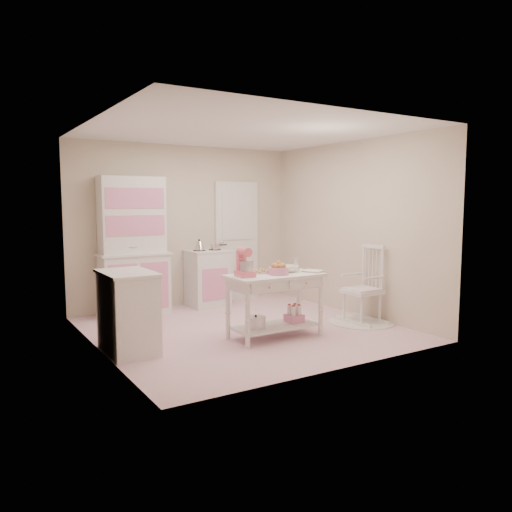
{
  "coord_description": "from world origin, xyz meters",
  "views": [
    {
      "loc": [
        -3.3,
        -5.64,
        1.69
      ],
      "look_at": [
        0.16,
        -0.05,
        0.98
      ],
      "focal_mm": 35.0,
      "sensor_mm": 36.0,
      "label": 1
    }
  ],
  "objects_px": {
    "rocking_chair": "(362,284)",
    "stand_mixer": "(245,263)",
    "hutch": "(134,246)",
    "stove": "(207,278)",
    "bread_basket": "(279,271)",
    "base_cabinet": "(128,312)",
    "work_table": "(275,306)"
  },
  "relations": [
    {
      "from": "rocking_chair",
      "to": "stand_mixer",
      "type": "height_order",
      "value": "stand_mixer"
    },
    {
      "from": "hutch",
      "to": "stove",
      "type": "xyz_separation_m",
      "value": [
        1.2,
        -0.05,
        -0.58
      ]
    },
    {
      "from": "stand_mixer",
      "to": "bread_basket",
      "type": "bearing_deg",
      "value": -4.97
    },
    {
      "from": "hutch",
      "to": "stove",
      "type": "height_order",
      "value": "hutch"
    },
    {
      "from": "rocking_chair",
      "to": "stand_mixer",
      "type": "xyz_separation_m",
      "value": [
        -1.9,
        0.02,
        0.42
      ]
    },
    {
      "from": "hutch",
      "to": "stove",
      "type": "distance_m",
      "value": 1.33
    },
    {
      "from": "rocking_chair",
      "to": "hutch",
      "type": "bearing_deg",
      "value": 136.74
    },
    {
      "from": "stove",
      "to": "base_cabinet",
      "type": "height_order",
      "value": "same"
    },
    {
      "from": "bread_basket",
      "to": "stove",
      "type": "bearing_deg",
      "value": 87.25
    },
    {
      "from": "work_table",
      "to": "bread_basket",
      "type": "distance_m",
      "value": 0.45
    },
    {
      "from": "work_table",
      "to": "stand_mixer",
      "type": "height_order",
      "value": "stand_mixer"
    },
    {
      "from": "hutch",
      "to": "stove",
      "type": "bearing_deg",
      "value": -2.39
    },
    {
      "from": "stand_mixer",
      "to": "work_table",
      "type": "bearing_deg",
      "value": 1.34
    },
    {
      "from": "hutch",
      "to": "bread_basket",
      "type": "height_order",
      "value": "hutch"
    },
    {
      "from": "hutch",
      "to": "work_table",
      "type": "height_order",
      "value": "hutch"
    },
    {
      "from": "rocking_chair",
      "to": "stove",
      "type": "bearing_deg",
      "value": 119.68
    },
    {
      "from": "rocking_chair",
      "to": "bread_basket",
      "type": "bearing_deg",
      "value": 179.57
    },
    {
      "from": "hutch",
      "to": "bread_basket",
      "type": "distance_m",
      "value": 2.52
    },
    {
      "from": "rocking_chair",
      "to": "work_table",
      "type": "height_order",
      "value": "rocking_chair"
    },
    {
      "from": "stove",
      "to": "bread_basket",
      "type": "bearing_deg",
      "value": -92.75
    },
    {
      "from": "base_cabinet",
      "to": "stand_mixer",
      "type": "relative_size",
      "value": 2.71
    },
    {
      "from": "base_cabinet",
      "to": "stove",
      "type": "bearing_deg",
      "value": 43.79
    },
    {
      "from": "rocking_chair",
      "to": "work_table",
      "type": "relative_size",
      "value": 0.92
    },
    {
      "from": "base_cabinet",
      "to": "stand_mixer",
      "type": "xyz_separation_m",
      "value": [
        1.33,
        -0.34,
        0.51
      ]
    },
    {
      "from": "base_cabinet",
      "to": "hutch",
      "type": "bearing_deg",
      "value": 69.84
    },
    {
      "from": "rocking_chair",
      "to": "base_cabinet",
      "type": "bearing_deg",
      "value": 171.31
    },
    {
      "from": "stove",
      "to": "base_cabinet",
      "type": "bearing_deg",
      "value": -136.21
    },
    {
      "from": "stove",
      "to": "bread_basket",
      "type": "xyz_separation_m",
      "value": [
        -0.11,
        -2.21,
        0.39
      ]
    },
    {
      "from": "stove",
      "to": "rocking_chair",
      "type": "height_order",
      "value": "rocking_chair"
    },
    {
      "from": "hutch",
      "to": "base_cabinet",
      "type": "xyz_separation_m",
      "value": [
        -0.68,
        -1.85,
        -0.58
      ]
    },
    {
      "from": "work_table",
      "to": "stove",
      "type": "bearing_deg",
      "value": 86.66
    },
    {
      "from": "work_table",
      "to": "hutch",
      "type": "bearing_deg",
      "value": 115.92
    }
  ]
}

